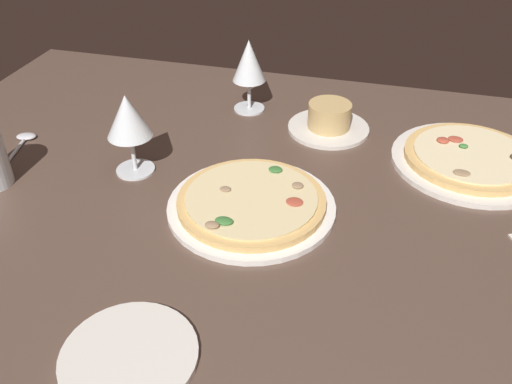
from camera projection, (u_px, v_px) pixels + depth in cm
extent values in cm
cube|color=brown|center=(260.00, 213.00, 95.03)|extent=(150.00, 110.00, 4.00)
cylinder|color=white|center=(251.00, 207.00, 92.40)|extent=(28.44, 28.44, 1.00)
cylinder|color=tan|center=(251.00, 201.00, 91.76)|extent=(25.07, 25.07, 1.20)
cylinder|color=beige|center=(251.00, 197.00, 91.30)|extent=(22.24, 22.24, 0.40)
ellipsoid|color=#387033|center=(275.00, 169.00, 97.38)|extent=(2.47, 2.11, 0.60)
ellipsoid|color=#387033|center=(224.00, 221.00, 85.29)|extent=(2.93, 2.05, 0.72)
ellipsoid|color=#937556|center=(298.00, 185.00, 93.37)|extent=(2.02, 1.98, 0.52)
ellipsoid|color=#937556|center=(225.00, 189.00, 92.58)|extent=(1.96, 1.60, 0.44)
ellipsoid|color=#937556|center=(212.00, 225.00, 84.43)|extent=(2.31, 1.75, 0.75)
ellipsoid|color=#AD4733|center=(295.00, 202.00, 89.62)|extent=(2.88, 2.47, 0.44)
cylinder|color=silver|center=(470.00, 162.00, 103.95)|extent=(29.33, 29.33, 1.00)
cylinder|color=tan|center=(471.00, 157.00, 103.31)|extent=(24.70, 24.70, 1.20)
cylinder|color=beige|center=(472.00, 153.00, 102.85)|extent=(21.30, 21.30, 0.40)
ellipsoid|color=#937556|center=(462.00, 173.00, 96.70)|extent=(3.04, 2.14, 0.40)
ellipsoid|color=#387033|center=(464.00, 146.00, 103.92)|extent=(1.69, 1.29, 0.73)
ellipsoid|color=#AD4733|center=(456.00, 139.00, 106.24)|extent=(2.89, 2.33, 0.53)
ellipsoid|color=#AD4733|center=(443.00, 140.00, 105.75)|extent=(2.37, 2.24, 0.71)
cylinder|color=silver|center=(328.00, 128.00, 114.90)|extent=(16.97, 16.97, 0.80)
cylinder|color=tan|center=(329.00, 115.00, 113.17)|extent=(8.89, 8.89, 5.19)
cylinder|color=silver|center=(136.00, 170.00, 102.28)|extent=(7.19, 7.19, 0.40)
cylinder|color=silver|center=(133.00, 152.00, 100.11)|extent=(0.80, 0.80, 7.10)
cone|color=silver|center=(128.00, 116.00, 95.77)|extent=(8.14, 8.14, 7.86)
cone|color=maroon|center=(129.00, 129.00, 97.23)|extent=(2.62, 2.62, 2.81)
cylinder|color=silver|center=(249.00, 108.00, 122.79)|extent=(6.85, 6.85, 0.40)
cylinder|color=silver|center=(249.00, 94.00, 120.76)|extent=(0.80, 0.80, 6.61)
cone|color=silver|center=(249.00, 60.00, 116.25)|extent=(7.18, 7.18, 8.97)
cone|color=#5B0F19|center=(249.00, 71.00, 117.63)|extent=(3.03, 3.03, 4.21)
cylinder|color=silver|center=(129.00, 356.00, 67.48)|extent=(17.19, 17.19, 0.90)
ellipsoid|color=silver|center=(26.00, 136.00, 111.88)|extent=(4.53, 3.63, 1.00)
cylinder|color=silver|center=(18.00, 149.00, 108.19)|extent=(2.77, 9.18, 0.70)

